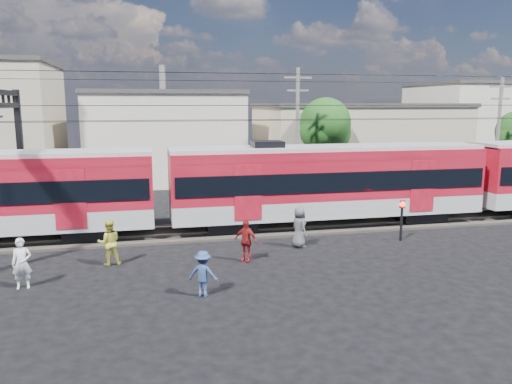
% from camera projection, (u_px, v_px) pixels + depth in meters
% --- Properties ---
extents(ground, '(120.00, 120.00, 0.00)m').
position_uv_depth(ground, '(256.00, 290.00, 17.08)').
color(ground, black).
rests_on(ground, ground).
extents(track_bed, '(70.00, 3.40, 0.12)m').
position_uv_depth(track_bed, '(222.00, 231.00, 24.76)').
color(track_bed, '#2D2823').
rests_on(track_bed, ground).
extents(rail_near, '(70.00, 0.12, 0.12)m').
position_uv_depth(rail_near, '(224.00, 232.00, 24.02)').
color(rail_near, '#59544C').
rests_on(rail_near, track_bed).
extents(rail_far, '(70.00, 0.12, 0.12)m').
position_uv_depth(rail_far, '(220.00, 225.00, 25.46)').
color(rail_far, '#59544C').
rests_on(rail_far, track_bed).
extents(commuter_train, '(50.30, 3.08, 4.17)m').
position_uv_depth(commuter_train, '(332.00, 180.00, 25.56)').
color(commuter_train, black).
rests_on(commuter_train, ground).
extents(catenary, '(70.00, 9.30, 7.52)m').
position_uv_depth(catenary, '(27.00, 130.00, 22.04)').
color(catenary, black).
rests_on(catenary, ground).
extents(building_midwest, '(12.24, 12.24, 7.30)m').
position_uv_depth(building_midwest, '(164.00, 135.00, 41.97)').
color(building_midwest, beige).
rests_on(building_midwest, ground).
extents(building_mideast, '(16.32, 10.20, 6.30)m').
position_uv_depth(building_mideast, '(356.00, 141.00, 42.56)').
color(building_mideast, '#BDAB90').
rests_on(building_mideast, ground).
extents(building_east, '(10.20, 10.20, 8.30)m').
position_uv_depth(building_east, '(472.00, 125.00, 49.20)').
color(building_east, beige).
rests_on(building_east, ground).
extents(utility_pole_mid, '(1.80, 0.24, 8.50)m').
position_uv_depth(utility_pole_mid, '(297.00, 131.00, 31.97)').
color(utility_pole_mid, slate).
rests_on(utility_pole_mid, ground).
extents(utility_pole_east, '(1.80, 0.24, 8.00)m').
position_uv_depth(utility_pole_east, '(498.00, 133.00, 34.02)').
color(utility_pole_east, slate).
rests_on(utility_pole_east, ground).
extents(tree_near, '(3.82, 3.64, 6.72)m').
position_uv_depth(tree_near, '(327.00, 127.00, 35.60)').
color(tree_near, '#382619').
rests_on(tree_near, ground).
extents(pedestrian_a, '(0.68, 0.48, 1.78)m').
position_uv_depth(pedestrian_a, '(22.00, 263.00, 17.10)').
color(pedestrian_a, silver).
rests_on(pedestrian_a, ground).
extents(pedestrian_b, '(0.97, 0.80, 1.83)m').
position_uv_depth(pedestrian_b, '(109.00, 242.00, 19.59)').
color(pedestrian_b, gold).
rests_on(pedestrian_b, ground).
extents(pedestrian_c, '(1.15, 0.94, 1.55)m').
position_uv_depth(pedestrian_c, '(203.00, 274.00, 16.40)').
color(pedestrian_c, navy).
rests_on(pedestrian_c, ground).
extents(pedestrian_d, '(1.03, 0.98, 1.72)m').
position_uv_depth(pedestrian_d, '(246.00, 241.00, 20.03)').
color(pedestrian_d, maroon).
rests_on(pedestrian_d, ground).
extents(pedestrian_e, '(0.82, 1.02, 1.82)m').
position_uv_depth(pedestrian_e, '(299.00, 227.00, 22.02)').
color(pedestrian_e, '#515257').
rests_on(pedestrian_e, ground).
extents(car_silver, '(4.48, 2.60, 1.43)m').
position_uv_depth(car_silver, '(508.00, 189.00, 32.86)').
color(car_silver, '#AAACB1').
rests_on(car_silver, ground).
extents(crossing_signal, '(0.28, 0.28, 1.90)m').
position_uv_depth(crossing_signal, '(402.00, 213.00, 22.98)').
color(crossing_signal, black).
rests_on(crossing_signal, ground).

